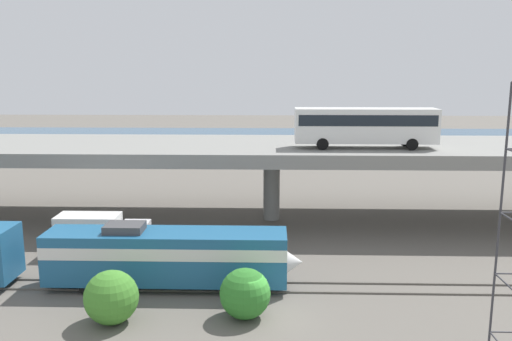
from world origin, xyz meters
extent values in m
plane|color=#605B54|center=(0.00, 0.00, 0.00)|extent=(260.00, 260.00, 0.00)
cube|color=#59544C|center=(0.00, 3.23, 0.06)|extent=(110.00, 0.12, 0.12)
cube|color=#59544C|center=(0.00, 4.77, 0.06)|extent=(110.00, 0.12, 0.12)
cube|color=#1E5984|center=(-6.67, 4.00, 2.08)|extent=(15.27, 3.00, 3.20)
cube|color=silver|center=(-6.67, 4.00, 2.66)|extent=(15.27, 3.04, 0.77)
cone|color=silver|center=(0.96, 4.00, 1.76)|extent=(2.08, 2.85, 2.85)
cube|color=black|center=(-0.60, 4.00, 2.98)|extent=(2.08, 2.70, 1.02)
cube|color=#3F3F42|center=(-9.28, 4.00, 3.93)|extent=(2.40, 1.80, 0.50)
cylinder|color=black|center=(-1.90, 5.35, 0.48)|extent=(0.96, 0.18, 0.96)
cylinder|color=black|center=(-1.90, 2.65, 0.48)|extent=(0.96, 0.18, 0.96)
cylinder|color=black|center=(-11.44, 5.35, 0.48)|extent=(0.96, 0.18, 0.96)
cylinder|color=black|center=(-11.44, 2.65, 0.48)|extent=(0.96, 0.18, 0.96)
cube|color=gray|center=(0.00, 20.00, 6.48)|extent=(96.00, 13.00, 1.16)
cylinder|color=gray|center=(0.00, 20.00, 2.95)|extent=(1.50, 1.50, 5.90)
cube|color=silver|center=(7.97, 17.59, 9.01)|extent=(12.00, 2.55, 2.90)
cube|color=black|center=(7.97, 17.59, 9.53)|extent=(11.52, 2.59, 0.93)
cube|color=black|center=(2.02, 17.59, 9.36)|extent=(0.08, 2.30, 1.74)
cylinder|color=black|center=(4.25, 16.38, 7.56)|extent=(1.00, 0.26, 1.00)
cylinder|color=black|center=(4.25, 18.80, 7.56)|extent=(1.00, 0.26, 1.00)
cylinder|color=black|center=(11.69, 16.38, 7.56)|extent=(1.00, 0.26, 1.00)
cylinder|color=black|center=(11.69, 18.80, 7.56)|extent=(1.00, 0.26, 1.00)
cube|color=silver|center=(-10.23, 10.02, 1.44)|extent=(2.00, 2.30, 2.00)
cube|color=silver|center=(-13.73, 10.02, 1.74)|extent=(4.60, 2.30, 2.60)
cylinder|color=black|center=(-10.52, 11.11, 0.44)|extent=(0.88, 0.28, 0.88)
cylinder|color=black|center=(-10.52, 8.93, 0.44)|extent=(0.88, 0.28, 0.88)
cylinder|color=black|center=(-14.73, 11.11, 0.44)|extent=(0.88, 0.28, 0.88)
cylinder|color=black|center=(-14.73, 8.93, 0.44)|extent=(0.88, 0.28, 0.88)
cylinder|color=#38383D|center=(9.44, -6.65, 6.66)|extent=(0.10, 0.10, 13.32)
cube|color=gray|center=(0.00, 55.00, 0.64)|extent=(74.18, 13.05, 1.28)
cube|color=#0C4C26|center=(-30.01, 54.55, 1.95)|extent=(4.17, 1.73, 0.70)
cube|color=#1E232B|center=(-30.22, 54.55, 2.54)|extent=(1.83, 1.52, 0.48)
cylinder|color=black|center=(-28.72, 55.37, 1.60)|extent=(0.64, 0.20, 0.64)
cylinder|color=black|center=(-28.72, 53.72, 1.60)|extent=(0.64, 0.20, 0.64)
cylinder|color=black|center=(-31.31, 55.37, 1.60)|extent=(0.64, 0.20, 0.64)
cylinder|color=black|center=(-31.31, 53.72, 1.60)|extent=(0.64, 0.20, 0.64)
cube|color=silver|center=(-10.82, 52.23, 1.95)|extent=(4.25, 1.72, 0.70)
cube|color=#1E232B|center=(-10.61, 52.23, 2.54)|extent=(1.87, 1.51, 0.48)
cylinder|color=black|center=(-12.14, 51.41, 1.60)|extent=(0.64, 0.20, 0.64)
cylinder|color=black|center=(-12.14, 53.05, 1.60)|extent=(0.64, 0.20, 0.64)
cylinder|color=black|center=(-9.50, 51.41, 1.60)|extent=(0.64, 0.20, 0.64)
cylinder|color=black|center=(-9.50, 53.05, 1.60)|extent=(0.64, 0.20, 0.64)
cube|color=#515459|center=(21.02, 56.70, 1.95)|extent=(4.31, 1.85, 0.70)
cube|color=#1E232B|center=(21.23, 56.70, 2.54)|extent=(1.90, 1.63, 0.48)
cylinder|color=black|center=(19.68, 55.82, 1.60)|extent=(0.64, 0.20, 0.64)
cylinder|color=black|center=(19.68, 57.58, 1.60)|extent=(0.64, 0.20, 0.64)
cylinder|color=black|center=(22.35, 55.82, 1.60)|extent=(0.64, 0.20, 0.64)
cylinder|color=black|center=(22.35, 57.58, 1.60)|extent=(0.64, 0.20, 0.64)
cube|color=#0C4C26|center=(-28.65, 57.39, 1.95)|extent=(4.27, 1.82, 0.70)
cube|color=#1E232B|center=(-28.43, 57.39, 2.54)|extent=(1.88, 1.60, 0.48)
cylinder|color=black|center=(-29.97, 56.52, 1.60)|extent=(0.64, 0.20, 0.64)
cylinder|color=black|center=(-29.97, 58.25, 1.60)|extent=(0.64, 0.20, 0.64)
cylinder|color=black|center=(-27.32, 56.52, 1.60)|extent=(0.64, 0.20, 0.64)
cylinder|color=black|center=(-27.32, 58.25, 1.60)|extent=(0.64, 0.20, 0.64)
cube|color=silver|center=(7.23, 56.22, 1.95)|extent=(4.01, 1.84, 0.70)
cube|color=#1E232B|center=(7.43, 56.22, 2.54)|extent=(1.76, 1.62, 0.48)
cylinder|color=black|center=(5.99, 55.34, 1.60)|extent=(0.64, 0.20, 0.64)
cylinder|color=black|center=(5.99, 57.09, 1.60)|extent=(0.64, 0.20, 0.64)
cylinder|color=black|center=(8.48, 55.34, 1.60)|extent=(0.64, 0.20, 0.64)
cylinder|color=black|center=(8.48, 57.09, 1.60)|extent=(0.64, 0.20, 0.64)
cube|color=#9E998C|center=(25.28, 53.01, 1.95)|extent=(4.35, 1.89, 0.70)
cube|color=#1E232B|center=(25.07, 53.01, 2.54)|extent=(1.91, 1.66, 0.48)
cylinder|color=black|center=(26.63, 53.91, 1.60)|extent=(0.64, 0.20, 0.64)
cylinder|color=black|center=(26.63, 52.12, 1.60)|extent=(0.64, 0.20, 0.64)
cylinder|color=black|center=(23.94, 53.91, 1.60)|extent=(0.64, 0.20, 0.64)
cylinder|color=black|center=(23.94, 52.12, 1.60)|extent=(0.64, 0.20, 0.64)
cube|color=#2D5170|center=(0.00, 78.00, 0.00)|extent=(140.00, 36.00, 0.01)
sphere|color=#42872C|center=(-8.76, -1.02, 1.50)|extent=(2.99, 2.99, 2.99)
sphere|color=#2E7929|center=(-1.46, -0.19, 1.44)|extent=(2.87, 2.87, 2.87)
camera|label=1|loc=(-0.03, -28.40, 13.89)|focal=37.77mm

